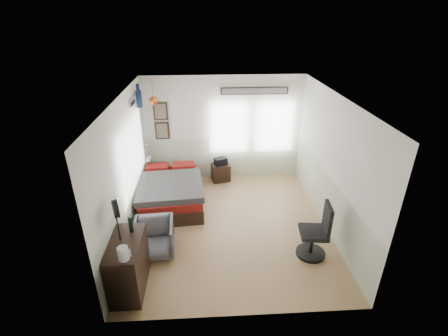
{
  "coord_description": "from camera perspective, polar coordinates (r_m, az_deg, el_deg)",
  "views": [
    {
      "loc": [
        -0.46,
        -5.59,
        4.1
      ],
      "look_at": [
        -0.1,
        0.4,
        1.15
      ],
      "focal_mm": 26.0,
      "sensor_mm": 36.0,
      "label": 1
    }
  ],
  "objects": [
    {
      "name": "bottle",
      "position": [
        5.4,
        -16.08,
        -9.47
      ],
      "size": [
        0.07,
        0.07,
        0.28
      ],
      "primitive_type": "cylinder",
      "color": "black",
      "rests_on": "dresser"
    },
    {
      "name": "task_chair",
      "position": [
        6.18,
        15.94,
        -11.29
      ],
      "size": [
        0.54,
        0.54,
        1.08
      ],
      "rotation": [
        0.0,
        0.0,
        -0.12
      ],
      "color": "black",
      "rests_on": "ground_plane"
    },
    {
      "name": "wall_decor",
      "position": [
        7.83,
        -8.19,
        11.13
      ],
      "size": [
        3.55,
        1.32,
        1.44
      ],
      "color": "#342215",
      "rests_on": "room_shell"
    },
    {
      "name": "ground_plane",
      "position": [
        6.95,
        1.04,
        -10.03
      ],
      "size": [
        4.0,
        4.5,
        0.01
      ],
      "primitive_type": "cube",
      "color": "#A17943"
    },
    {
      "name": "room_shell",
      "position": [
        6.3,
        0.32,
        2.93
      ],
      "size": [
        4.02,
        4.52,
        2.71
      ],
      "color": "beige",
      "rests_on": "ground_plane"
    },
    {
      "name": "kettle",
      "position": [
        4.93,
        -17.28,
        -14.16
      ],
      "size": [
        0.18,
        0.16,
        0.21
      ],
      "rotation": [
        0.0,
        0.0,
        -0.2
      ],
      "color": "silver",
      "rests_on": "dresser"
    },
    {
      "name": "nightstand",
      "position": [
        8.54,
        -0.59,
        -0.77
      ],
      "size": [
        0.52,
        0.44,
        0.46
      ],
      "primitive_type": "cube",
      "rotation": [
        0.0,
        0.0,
        0.19
      ],
      "color": "black",
      "rests_on": "ground_plane"
    },
    {
      "name": "dresser",
      "position": [
        5.58,
        -16.47,
        -16.01
      ],
      "size": [
        0.48,
        1.0,
        0.9
      ],
      "primitive_type": "cube",
      "color": "black",
      "rests_on": "ground_plane"
    },
    {
      "name": "stand_fan",
      "position": [
        5.05,
        -18.51,
        -6.97
      ],
      "size": [
        0.18,
        0.27,
        0.71
      ],
      "rotation": [
        0.0,
        0.0,
        0.4
      ],
      "color": "black",
      "rests_on": "dresser"
    },
    {
      "name": "bed",
      "position": [
        7.6,
        -9.34,
        -4.13
      ],
      "size": [
        1.54,
        2.06,
        0.63
      ],
      "rotation": [
        0.0,
        0.0,
        0.08
      ],
      "color": "black",
      "rests_on": "ground_plane"
    },
    {
      "name": "black_bag",
      "position": [
        8.4,
        -0.6,
        1.18
      ],
      "size": [
        0.37,
        0.31,
        0.18
      ],
      "primitive_type": "cube",
      "rotation": [
        0.0,
        0.0,
        0.41
      ],
      "color": "black",
      "rests_on": "nightstand"
    },
    {
      "name": "armchair",
      "position": [
        6.2,
        -12.16,
        -11.94
      ],
      "size": [
        0.75,
        0.77,
        0.66
      ],
      "primitive_type": "imported",
      "rotation": [
        0.0,
        0.0,
        0.07
      ],
      "color": "#5B5965",
      "rests_on": "ground_plane"
    }
  ]
}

